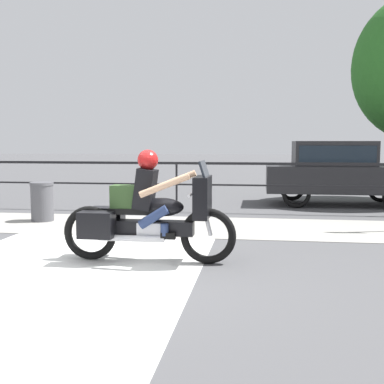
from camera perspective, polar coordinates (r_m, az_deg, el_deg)
ground_plane at (r=6.59m, az=-9.95°, el=-9.03°), size 120.00×120.00×0.00m
sidewalk_band at (r=9.81m, az=-3.84°, el=-3.98°), size 44.00×2.40×0.01m
crosswalk_band at (r=6.61m, az=-15.46°, el=-9.07°), size 3.66×6.00×0.01m
fence_railing at (r=11.67m, az=-1.85°, el=2.31°), size 36.00×0.05×1.21m
motorcycle at (r=6.80m, az=-5.28°, el=-2.47°), size 2.49×0.76×1.59m
parked_car at (r=13.51m, az=16.91°, el=2.64°), size 3.98×1.78×1.72m
trash_bin at (r=10.77m, az=-17.33°, el=-1.11°), size 0.49×0.49×0.84m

